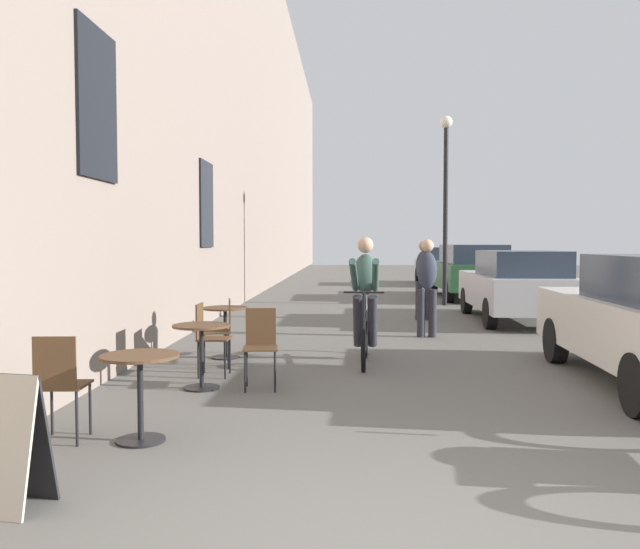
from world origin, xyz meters
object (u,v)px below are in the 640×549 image
sandwich_board_sign (1,441)px  parked_car_third (470,271)px  cafe_chair_mid_toward_wall (208,334)px  cafe_table_far (225,321)px  cyclist_on_bicycle (365,303)px  cafe_chair_near_toward_street (60,380)px  parked_car_second (516,285)px  street_lamp (446,186)px  cafe_table_near (140,379)px  pedestrian_mid (424,275)px  parked_car_fourth (442,265)px  cafe_chair_far_toward_street (222,327)px  cafe_table_mid (201,342)px  cafe_chair_mid_toward_street (261,342)px  pedestrian_near (427,282)px

sandwich_board_sign → parked_car_third: bearing=69.5°
cafe_chair_mid_toward_wall → sandwich_board_sign: cafe_chair_mid_toward_wall is taller
cafe_table_far → cyclist_on_bicycle: (1.97, -0.19, 0.29)m
cafe_chair_near_toward_street → parked_car_second: 10.23m
street_lamp → cafe_table_near: bearing=-109.7°
pedestrian_mid → parked_car_fourth: pedestrian_mid is taller
cafe_chair_far_toward_street → street_lamp: (4.18, 8.54, 2.59)m
cafe_table_mid → pedestrian_mid: (3.23, 6.57, 0.42)m
cafe_table_near → street_lamp: (4.22, 11.76, 2.59)m
cafe_chair_near_toward_street → cyclist_on_bicycle: 4.55m
cafe_table_near → cyclist_on_bicycle: size_ratio=0.41×
cafe_chair_far_toward_street → parked_car_second: size_ratio=0.21×
cafe_chair_far_toward_street → cafe_chair_mid_toward_street: bearing=-60.8°
cafe_table_mid → cafe_chair_mid_toward_street: cafe_chair_mid_toward_street is taller
cafe_table_near → parked_car_fourth: parked_car_fourth is taller
cafe_table_mid → pedestrian_near: (2.99, 4.08, 0.43)m
cafe_chair_far_toward_street → pedestrian_mid: (3.25, 5.27, 0.42)m
cafe_table_mid → parked_car_second: (5.12, 6.40, 0.24)m
cafe_table_near → pedestrian_mid: pedestrian_mid is taller
cafe_chair_far_toward_street → sandwich_board_sign: cafe_chair_far_toward_street is taller
cafe_chair_mid_toward_wall → cafe_chair_far_toward_street: same height
parked_car_fourth → cafe_table_near: bearing=-104.9°
cafe_chair_near_toward_street → pedestrian_near: size_ratio=0.53×
cafe_table_near → pedestrian_near: 6.76m
cyclist_on_bicycle → pedestrian_near: cyclist_on_bicycle is taller
cafe_chair_far_toward_street → pedestrian_mid: size_ratio=0.53×
cafe_chair_near_toward_street → pedestrian_near: (3.70, 6.08, 0.44)m
parked_car_second → pedestrian_near: bearing=-132.5°
cafe_table_near → parked_car_fourth: bearing=75.1°
pedestrian_near → parked_car_fourth: bearing=80.8°
cafe_chair_mid_toward_street → parked_car_second: bearing=54.8°
cyclist_on_bicycle → parked_car_third: 10.74m
sandwich_board_sign → pedestrian_near: bearing=64.6°
cafe_chair_far_toward_street → parked_car_second: 7.26m
cafe_table_near → cafe_chair_far_toward_street: (0.04, 3.22, -0.00)m
pedestrian_mid → cafe_chair_mid_toward_wall: bearing=-119.3°
cafe_table_far → street_lamp: (4.26, 7.91, 2.59)m
cafe_chair_mid_toward_street → pedestrian_near: (2.34, 4.01, 0.44)m
parked_car_third → parked_car_fourth: size_ratio=1.09×
pedestrian_mid → parked_car_second: bearing=-4.9°
cafe_table_near → pedestrian_mid: (3.29, 8.49, 0.42)m
cafe_table_mid → sandwich_board_sign: bearing=-98.7°
cafe_chair_far_toward_street → cyclist_on_bicycle: size_ratio=0.51×
parked_car_second → pedestrian_mid: bearing=175.1°
cafe_chair_mid_toward_street → cyclist_on_bicycle: 2.08m
cafe_table_near → parked_car_third: (5.26, 13.88, 0.30)m
cyclist_on_bicycle → cafe_chair_mid_toward_street: bearing=-126.1°
cafe_chair_near_toward_street → cafe_chair_mid_toward_wall: bearing=76.9°
cafe_table_near → cyclist_on_bicycle: 4.15m
street_lamp → parked_car_second: (0.97, -3.43, -2.35)m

